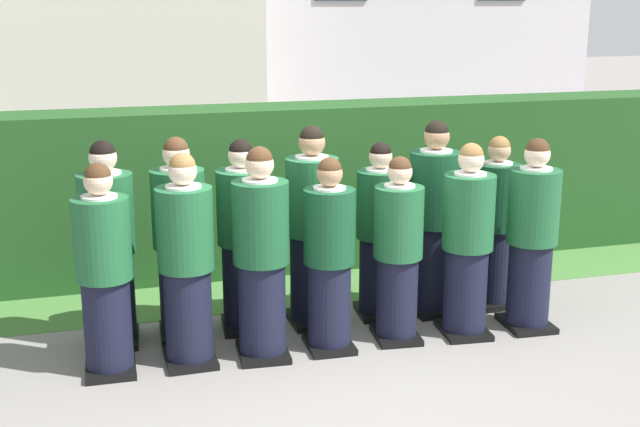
{
  "coord_description": "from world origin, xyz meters",
  "views": [
    {
      "loc": [
        -1.81,
        -6.01,
        2.74
      ],
      "look_at": [
        0.0,
        0.28,
        1.05
      ],
      "focal_mm": 46.7,
      "sensor_mm": 36.0,
      "label": 1
    }
  ],
  "objects_px": {
    "student_front_row_4": "(398,254)",
    "student_front_row_3": "(329,260)",
    "student_front_row_0": "(105,275)",
    "student_front_row_1": "(186,265)",
    "student_rear_row_2": "(243,240)",
    "student_front_row_6": "(532,239)",
    "student_rear_row_5": "(434,222)",
    "student_rear_row_0": "(109,249)",
    "student_front_row_5": "(467,245)",
    "student_rear_row_6": "(495,226)",
    "student_rear_row_1": "(180,243)",
    "student_rear_row_3": "(312,231)",
    "student_rear_row_4": "(379,235)",
    "student_front_row_2": "(261,259)"
  },
  "relations": [
    {
      "from": "student_front_row_2",
      "to": "student_rear_row_3",
      "type": "xyz_separation_m",
      "value": [
        0.57,
        0.58,
        0.03
      ]
    },
    {
      "from": "student_front_row_5",
      "to": "student_rear_row_6",
      "type": "bearing_deg",
      "value": 45.9
    },
    {
      "from": "student_rear_row_4",
      "to": "student_rear_row_6",
      "type": "distance_m",
      "value": 1.1
    },
    {
      "from": "student_rear_row_0",
      "to": "student_front_row_1",
      "type": "bearing_deg",
      "value": -45.38
    },
    {
      "from": "student_rear_row_2",
      "to": "student_rear_row_4",
      "type": "xyz_separation_m",
      "value": [
        1.21,
        -0.02,
        -0.04
      ]
    },
    {
      "from": "student_front_row_2",
      "to": "student_front_row_3",
      "type": "xyz_separation_m",
      "value": [
        0.55,
        -0.0,
        -0.05
      ]
    },
    {
      "from": "student_front_row_1",
      "to": "student_rear_row_6",
      "type": "height_order",
      "value": "student_front_row_1"
    },
    {
      "from": "student_front_row_6",
      "to": "student_front_row_5",
      "type": "bearing_deg",
      "value": 178.55
    },
    {
      "from": "student_front_row_3",
      "to": "student_rear_row_2",
      "type": "relative_size",
      "value": 0.96
    },
    {
      "from": "student_front_row_4",
      "to": "student_front_row_5",
      "type": "relative_size",
      "value": 0.95
    },
    {
      "from": "student_front_row_1",
      "to": "student_rear_row_2",
      "type": "relative_size",
      "value": 1.01
    },
    {
      "from": "student_rear_row_3",
      "to": "student_rear_row_4",
      "type": "distance_m",
      "value": 0.62
    },
    {
      "from": "student_front_row_3",
      "to": "student_rear_row_5",
      "type": "relative_size",
      "value": 0.9
    },
    {
      "from": "student_rear_row_5",
      "to": "student_rear_row_6",
      "type": "distance_m",
      "value": 0.61
    },
    {
      "from": "student_front_row_4",
      "to": "student_rear_row_3",
      "type": "bearing_deg",
      "value": 136.07
    },
    {
      "from": "student_front_row_2",
      "to": "student_front_row_3",
      "type": "distance_m",
      "value": 0.55
    },
    {
      "from": "student_front_row_0",
      "to": "student_front_row_2",
      "type": "height_order",
      "value": "student_front_row_2"
    },
    {
      "from": "student_front_row_1",
      "to": "student_rear_row_3",
      "type": "distance_m",
      "value": 1.26
    },
    {
      "from": "student_rear_row_4",
      "to": "student_front_row_5",
      "type": "bearing_deg",
      "value": -48.08
    },
    {
      "from": "student_rear_row_0",
      "to": "student_rear_row_5",
      "type": "relative_size",
      "value": 0.97
    },
    {
      "from": "student_front_row_1",
      "to": "student_front_row_5",
      "type": "distance_m",
      "value": 2.3
    },
    {
      "from": "student_front_row_4",
      "to": "student_rear_row_6",
      "type": "height_order",
      "value": "student_rear_row_6"
    },
    {
      "from": "student_front_row_5",
      "to": "student_rear_row_1",
      "type": "distance_m",
      "value": 2.36
    },
    {
      "from": "student_front_row_6",
      "to": "student_rear_row_2",
      "type": "relative_size",
      "value": 1.0
    },
    {
      "from": "student_rear_row_2",
      "to": "student_rear_row_1",
      "type": "bearing_deg",
      "value": -179.09
    },
    {
      "from": "student_front_row_4",
      "to": "student_front_row_1",
      "type": "bearing_deg",
      "value": 179.63
    },
    {
      "from": "student_front_row_6",
      "to": "student_rear_row_1",
      "type": "bearing_deg",
      "value": 167.45
    },
    {
      "from": "student_front_row_4",
      "to": "student_front_row_6",
      "type": "xyz_separation_m",
      "value": [
        1.17,
        -0.07,
        0.05
      ]
    },
    {
      "from": "student_rear_row_3",
      "to": "student_rear_row_4",
      "type": "relative_size",
      "value": 1.11
    },
    {
      "from": "student_front_row_0",
      "to": "student_front_row_2",
      "type": "xyz_separation_m",
      "value": [
        1.18,
        -0.03,
        0.03
      ]
    },
    {
      "from": "student_front_row_1",
      "to": "student_rear_row_1",
      "type": "xyz_separation_m",
      "value": [
        0.02,
        0.56,
        0.01
      ]
    },
    {
      "from": "student_front_row_0",
      "to": "student_rear_row_3",
      "type": "relative_size",
      "value": 0.93
    },
    {
      "from": "student_front_row_0",
      "to": "student_rear_row_4",
      "type": "distance_m",
      "value": 2.42
    },
    {
      "from": "student_front_row_0",
      "to": "student_rear_row_3",
      "type": "distance_m",
      "value": 1.83
    },
    {
      "from": "student_rear_row_2",
      "to": "student_rear_row_0",
      "type": "bearing_deg",
      "value": -179.54
    },
    {
      "from": "student_front_row_3",
      "to": "student_rear_row_5",
      "type": "height_order",
      "value": "student_rear_row_5"
    },
    {
      "from": "student_front_row_6",
      "to": "student_front_row_0",
      "type": "bearing_deg",
      "value": 178.75
    },
    {
      "from": "student_front_row_0",
      "to": "student_front_row_3",
      "type": "relative_size",
      "value": 1.03
    },
    {
      "from": "student_front_row_1",
      "to": "student_front_row_3",
      "type": "distance_m",
      "value": 1.12
    },
    {
      "from": "student_front_row_3",
      "to": "student_rear_row_1",
      "type": "relative_size",
      "value": 0.93
    },
    {
      "from": "student_front_row_5",
      "to": "student_rear_row_3",
      "type": "bearing_deg",
      "value": 152.44
    },
    {
      "from": "student_front_row_5",
      "to": "student_rear_row_5",
      "type": "height_order",
      "value": "student_rear_row_5"
    },
    {
      "from": "student_front_row_1",
      "to": "student_rear_row_0",
      "type": "distance_m",
      "value": 0.78
    },
    {
      "from": "student_front_row_4",
      "to": "student_front_row_3",
      "type": "bearing_deg",
      "value": -177.46
    },
    {
      "from": "student_front_row_5",
      "to": "student_rear_row_1",
      "type": "xyz_separation_m",
      "value": [
        -2.28,
        0.62,
        0.03
      ]
    },
    {
      "from": "student_front_row_3",
      "to": "student_front_row_2",
      "type": "bearing_deg",
      "value": 179.84
    },
    {
      "from": "student_rear_row_2",
      "to": "student_front_row_3",
      "type": "bearing_deg",
      "value": -46.28
    },
    {
      "from": "student_front_row_0",
      "to": "student_front_row_2",
      "type": "relative_size",
      "value": 0.96
    },
    {
      "from": "student_front_row_0",
      "to": "student_front_row_3",
      "type": "distance_m",
      "value": 1.72
    },
    {
      "from": "student_front_row_4",
      "to": "student_rear_row_2",
      "type": "height_order",
      "value": "student_rear_row_2"
    }
  ]
}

